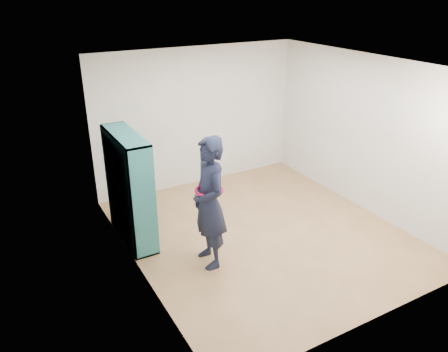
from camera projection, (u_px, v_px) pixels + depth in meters
floor at (262, 232)px, 6.88m from camera, size 4.50×4.50×0.00m
ceiling at (269, 65)px, 5.83m from camera, size 4.50×4.50×0.00m
wall_left at (133, 184)px, 5.46m from camera, size 0.02×4.50×2.60m
wall_right at (365, 134)px, 7.25m from camera, size 0.02×4.50×2.60m
wall_back at (198, 118)px, 8.15m from camera, size 4.00×0.02×2.60m
wall_front at (387, 224)px, 4.56m from camera, size 4.00×0.02×2.60m
bookshelf at (128, 190)px, 6.41m from camera, size 0.37×1.26×1.67m
person at (209, 203)px, 5.79m from camera, size 0.50×0.71×1.85m
smartphone at (197, 195)px, 5.75m from camera, size 0.02×0.11×0.13m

